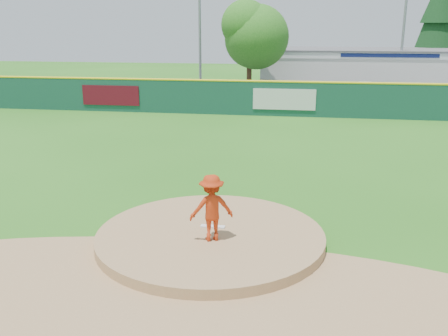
% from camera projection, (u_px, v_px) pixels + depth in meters
% --- Properties ---
extents(ground, '(120.00, 120.00, 0.00)m').
position_uv_depth(ground, '(211.00, 242.00, 12.11)').
color(ground, '#286B19').
rests_on(ground, ground).
extents(pitchers_mound, '(5.50, 5.50, 0.50)m').
position_uv_depth(pitchers_mound, '(211.00, 242.00, 12.11)').
color(pitchers_mound, '#9E774C').
rests_on(pitchers_mound, ground).
extents(pitching_rubber, '(0.60, 0.15, 0.04)m').
position_uv_depth(pitching_rubber, '(213.00, 227.00, 12.32)').
color(pitching_rubber, white).
rests_on(pitching_rubber, pitchers_mound).
extents(infield_dirt_arc, '(15.40, 15.40, 0.01)m').
position_uv_depth(infield_dirt_arc, '(180.00, 307.00, 9.26)').
color(infield_dirt_arc, '#9E774C').
rests_on(infield_dirt_arc, ground).
extents(parking_lot, '(44.00, 16.00, 0.02)m').
position_uv_depth(parking_lot, '(278.00, 96.00, 37.73)').
color(parking_lot, '#38383A').
rests_on(parking_lot, ground).
extents(pitcher, '(1.16, 0.92, 1.57)m').
position_uv_depth(pitcher, '(212.00, 208.00, 11.42)').
color(pitcher, '#B82F0F').
rests_on(pitcher, pitchers_mound).
extents(van, '(4.94, 2.42, 1.35)m').
position_uv_depth(van, '(370.00, 91.00, 34.66)').
color(van, white).
rests_on(van, parking_lot).
extents(pool_building_grp, '(15.20, 8.20, 3.31)m').
position_uv_depth(pool_building_grp, '(355.00, 69.00, 41.07)').
color(pool_building_grp, silver).
rests_on(pool_building_grp, ground).
extents(fence_banners, '(14.13, 0.04, 1.20)m').
position_uv_depth(fence_banners, '(195.00, 97.00, 29.54)').
color(fence_banners, '#590C19').
rests_on(fence_banners, ground).
extents(playground_slide, '(1.02, 2.87, 1.58)m').
position_uv_depth(playground_slide, '(51.00, 90.00, 34.84)').
color(playground_slide, '#182ACF').
rests_on(playground_slide, ground).
extents(outfield_fence, '(40.00, 0.14, 2.07)m').
position_uv_depth(outfield_fence, '(269.00, 97.00, 28.89)').
color(outfield_fence, '#144234').
rests_on(outfield_fence, ground).
extents(deciduous_tree, '(5.60, 5.60, 7.36)m').
position_uv_depth(deciduous_tree, '(250.00, 34.00, 34.91)').
color(deciduous_tree, '#382314').
rests_on(deciduous_tree, ground).
extents(conifer_tree, '(4.40, 4.40, 9.50)m').
position_uv_depth(conifer_tree, '(438.00, 21.00, 42.71)').
color(conifer_tree, '#382314').
rests_on(conifer_tree, ground).
extents(light_pole_left, '(1.75, 0.25, 11.00)m').
position_uv_depth(light_pole_left, '(200.00, 12.00, 37.03)').
color(light_pole_left, gray).
rests_on(light_pole_left, ground).
extents(light_pole_right, '(1.75, 0.25, 10.00)m').
position_uv_depth(light_pole_right, '(405.00, 20.00, 36.70)').
color(light_pole_right, gray).
rests_on(light_pole_right, ground).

